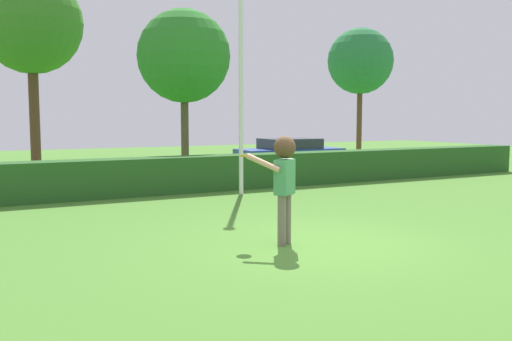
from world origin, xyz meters
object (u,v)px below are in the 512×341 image
Objects in this scene: oak_tree at (184,57)px; lamppost at (241,74)px; maple_tree at (31,24)px; birch_tree at (360,61)px; parked_car_blue at (290,153)px; person at (284,174)px; frisbee at (247,156)px.

lamppost is at bearing -94.85° from oak_tree.
oak_tree is at bearing -49.85° from maple_tree.
oak_tree is 12.62m from birch_tree.
birch_tree reaches higher than oak_tree.
birch_tree reaches higher than parked_car_blue.
birch_tree is at bearing 48.24° from person.
oak_tree reaches higher than lamppost.
frisbee is 12.69m from parked_car_blue.
parked_car_blue is 5.62m from oak_tree.
lamppost is at bearing -69.63° from maple_tree.
maple_tree is (-4.00, 10.78, 2.55)m from lamppost.
parked_car_blue is at bearing -1.97° from oak_tree.
parked_car_blue is at bearing 58.09° from person.
maple_tree is at bearing 177.94° from birch_tree.
maple_tree is at bearing 96.77° from person.
person is 13.00m from parked_car_blue.
person is 0.31× the size of lamppost.
person is 7.63× the size of frisbee.
person is 0.30× the size of oak_tree.
parked_car_blue is at bearing -31.70° from maple_tree.
parked_car_blue is 0.54× the size of maple_tree.
birch_tree is (12.14, 10.20, 1.75)m from lamppost.
person is 0.42× the size of parked_car_blue.
frisbee is 11.28m from oak_tree.
lamppost is at bearing 64.51° from frisbee.
lamppost is 11.78m from maple_tree.
birch_tree is (14.19, 15.90, 3.84)m from person.
frisbee is 0.03× the size of birch_tree.
maple_tree reaches higher than lamppost.
parked_car_blue is 11.57m from maple_tree.
oak_tree is (0.47, 5.49, 0.98)m from lamppost.
lamppost is 7.64m from parked_car_blue.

